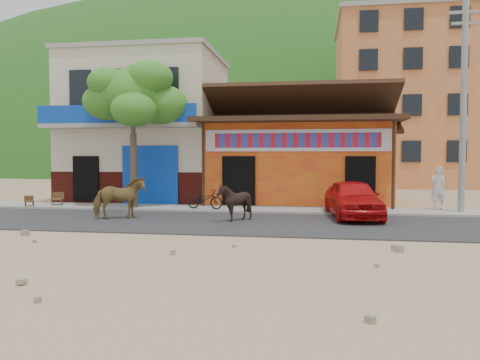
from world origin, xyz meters
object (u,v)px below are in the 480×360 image
object	(u,v)px
cafe_chair_left	(57,193)
tree	(133,134)
cafe_chair_right	(29,197)
red_car	(353,199)
utility_pole	(464,104)
cow_tan	(119,198)
scooter	(205,199)
cow_dark	(235,202)
pedestrian	(438,188)

from	to	relation	value
cafe_chair_left	tree	bearing A→B (deg)	-18.76
tree	cafe_chair_right	xyz separation A→B (m)	(-4.40, -0.50, -2.61)
tree	red_car	size ratio (longest dim) A/B	1.51
red_car	cafe_chair_right	bearing A→B (deg)	168.14
utility_pole	cafe_chair_left	distance (m)	16.60
cow_tan	red_car	bearing A→B (deg)	-107.42
scooter	cow_dark	bearing A→B (deg)	-137.26
red_car	pedestrian	bearing A→B (deg)	28.30
cow_dark	scooter	distance (m)	3.12
cafe_chair_right	tree	bearing A→B (deg)	-32.74
tree	scooter	size ratio (longest dim) A/B	3.99
cow_dark	cow_tan	bearing A→B (deg)	-96.42
cafe_chair_right	scooter	bearing A→B (deg)	-38.53
cow_tan	cafe_chair_right	bearing A→B (deg)	34.11
scooter	cafe_chair_left	distance (m)	6.55
cow_dark	utility_pole	bearing A→B (deg)	104.40
cow_dark	red_car	bearing A→B (deg)	103.16
utility_pole	pedestrian	world-z (taller)	utility_pole
tree	scooter	bearing A→B (deg)	-7.53
utility_pole	cafe_chair_left	bearing A→B (deg)	-179.32
scooter	cafe_chair_left	size ratio (longest dim) A/B	1.49
tree	cafe_chair_right	bearing A→B (deg)	-173.52
utility_pole	scooter	xyz separation A→B (m)	(-9.70, -0.61, -3.60)
cow_tan	cow_dark	distance (m)	4.02
scooter	cafe_chair_right	bearing A→B (deg)	101.53
tree	cow_dark	xyz separation A→B (m)	(4.75, -3.06, -2.45)
cafe_chair_left	cafe_chair_right	size ratio (longest dim) A/B	1.28
pedestrian	red_car	bearing A→B (deg)	22.53
cow_tan	pedestrian	distance (m)	12.10
utility_pole	cow_tan	size ratio (longest dim) A/B	4.68
utility_pole	cafe_chair_left	xyz separation A→B (m)	(-16.23, -0.19, -3.50)
cow_tan	cafe_chair_right	xyz separation A→B (m)	(-5.13, 2.64, -0.25)
red_car	scooter	distance (m)	5.72
scooter	cafe_chair_left	bearing A→B (deg)	97.19
utility_pole	red_car	distance (m)	5.61
red_car	pedestrian	distance (m)	4.23
cafe_chair_left	cow_tan	bearing A→B (deg)	-55.75
red_car	cow_tan	bearing A→B (deg)	-176.02
pedestrian	cafe_chair_right	world-z (taller)	pedestrian
utility_pole	cow_dark	xyz separation A→B (m)	(-8.05, -3.26, -3.45)
utility_pole	cafe_chair_right	xyz separation A→B (m)	(-17.20, -0.70, -3.61)
cow_tan	cow_dark	size ratio (longest dim) A/B	1.35
utility_pole	red_car	xyz separation A→B (m)	(-4.10, -1.76, -3.40)
cow_tan	cafe_chair_left	size ratio (longest dim) A/B	1.70
tree	pedestrian	size ratio (longest dim) A/B	3.56
cow_dark	scooter	bearing A→B (deg)	-155.71
red_car	cafe_chair_right	world-z (taller)	red_car
cow_tan	pedestrian	size ratio (longest dim) A/B	1.02
cow_dark	pedestrian	world-z (taller)	pedestrian
tree	red_car	world-z (taller)	tree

